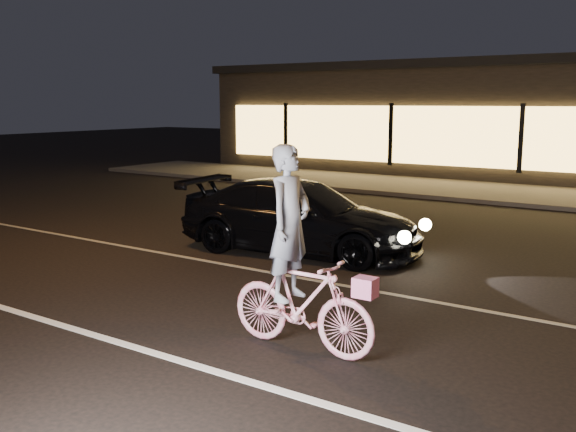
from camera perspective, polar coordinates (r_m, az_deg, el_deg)
The scene contains 7 objects.
ground at distance 8.61m, azimuth -5.67°, elevation -8.59°, with size 90.00×90.00×0.00m, color black.
lane_stripe_near at distance 7.58m, azimuth -13.02°, elevation -11.43°, with size 60.00×0.12×0.01m, color silver.
lane_stripe_far at distance 10.15m, azimuth 1.54°, elevation -5.59°, with size 60.00×0.10×0.01m, color gray.
sidewalk at distance 20.14m, azimuth 18.49°, elevation 1.94°, with size 30.00×4.00×0.12m, color #383533.
storefront at distance 25.78m, azimuth 22.34°, elevation 8.05°, with size 25.40×8.42×4.20m.
cyclist at distance 7.14m, azimuth 0.91°, elevation -5.61°, with size 1.83×0.63×2.30m.
sedan at distance 11.80m, azimuth 1.08°, elevation -0.08°, with size 4.74×2.34×1.32m.
Camera 1 is at (5.20, -6.27, 2.76)m, focal length 40.00 mm.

